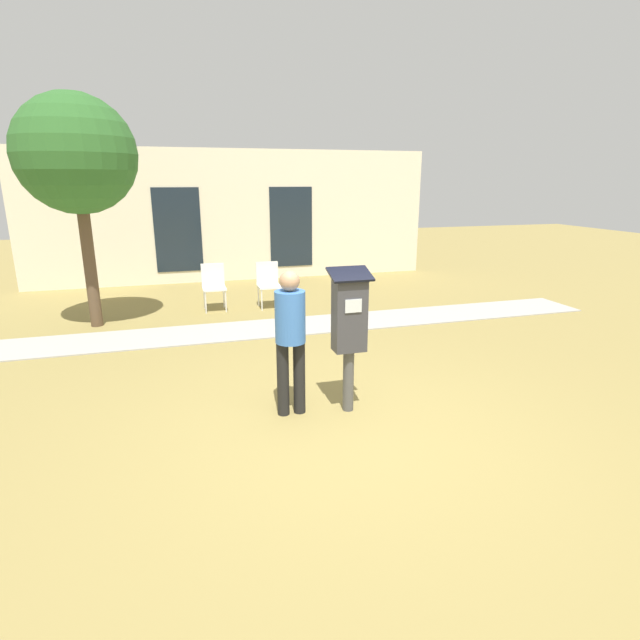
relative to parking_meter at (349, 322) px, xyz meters
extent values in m
plane|color=olive|center=(-0.19, -0.45, -1.02)|extent=(40.00, 40.00, 0.00)
cube|color=#A3A099|center=(-0.19, 3.34, -1.01)|extent=(12.00, 1.10, 0.02)
cube|color=beige|center=(-0.19, 7.95, 0.58)|extent=(10.00, 0.24, 3.20)
cube|color=#19232D|center=(-1.59, 7.82, 0.28)|extent=(1.10, 0.02, 2.00)
cube|color=#19232D|center=(1.21, 7.82, 0.28)|extent=(1.10, 0.02, 2.00)
cylinder|color=#4C4C4C|center=(0.00, 0.00, -0.67)|extent=(0.12, 0.12, 0.70)
cube|color=#38383D|center=(0.00, 0.00, 0.08)|extent=(0.34, 0.22, 0.80)
cube|color=silver|center=(0.00, -0.12, 0.20)|extent=(0.18, 0.01, 0.14)
cube|color=black|center=(0.00, 0.00, 0.51)|extent=(0.44, 0.31, 0.12)
cylinder|color=black|center=(-0.71, 0.10, -0.61)|extent=(0.13, 0.13, 0.82)
cylinder|color=black|center=(-0.53, 0.10, -0.61)|extent=(0.13, 0.13, 0.82)
cylinder|color=#386BB7|center=(-0.62, 0.10, 0.08)|extent=(0.32, 0.32, 0.55)
sphere|color=tan|center=(-0.62, 0.10, 0.46)|extent=(0.21, 0.21, 0.21)
cylinder|color=white|center=(-1.22, 4.68, -0.81)|extent=(0.03, 0.03, 0.42)
cylinder|color=white|center=(-0.84, 4.68, -0.81)|extent=(0.03, 0.03, 0.42)
cylinder|color=white|center=(-1.22, 5.06, -0.81)|extent=(0.03, 0.03, 0.42)
cylinder|color=white|center=(-0.84, 5.06, -0.81)|extent=(0.03, 0.03, 0.42)
cube|color=white|center=(-1.03, 4.87, -0.58)|extent=(0.44, 0.44, 0.04)
cube|color=white|center=(-1.03, 5.07, -0.34)|extent=(0.44, 0.04, 0.44)
cylinder|color=white|center=(-0.16, 4.58, -0.81)|extent=(0.03, 0.03, 0.42)
cylinder|color=white|center=(0.22, 4.58, -0.81)|extent=(0.03, 0.03, 0.42)
cylinder|color=white|center=(-0.16, 4.96, -0.81)|extent=(0.03, 0.03, 0.42)
cylinder|color=white|center=(0.22, 4.96, -0.81)|extent=(0.03, 0.03, 0.42)
cube|color=white|center=(0.03, 4.77, -0.58)|extent=(0.44, 0.44, 0.04)
cube|color=white|center=(0.03, 4.97, -0.34)|extent=(0.44, 0.04, 0.44)
cylinder|color=brown|center=(-3.11, 4.38, 0.08)|extent=(0.20, 0.20, 2.20)
sphere|color=#2D6028|center=(-3.11, 4.38, 1.85)|extent=(1.90, 1.90, 1.90)
camera|label=1|loc=(-1.73, -4.79, 1.45)|focal=28.00mm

